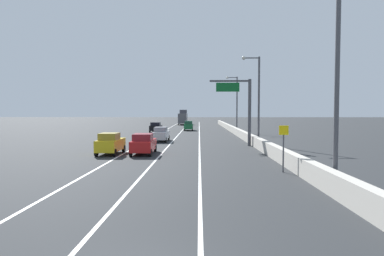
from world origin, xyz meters
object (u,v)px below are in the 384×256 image
car_black_1 (156,127)px  car_yellow_2 (110,144)px  overhead_sign_gantry (243,104)px  car_green_3 (188,126)px  car_silver_4 (161,134)px  speed_advisory_sign (283,145)px  lamp_post_right_near (332,70)px  car_red_0 (144,144)px  lamp_post_right_second (257,94)px  lamp_post_right_third (236,100)px  box_truck (183,118)px

car_black_1 → car_yellow_2: (0.08, -33.08, 0.04)m
overhead_sign_gantry → car_green_3: bearing=102.9°
car_black_1 → car_silver_4: size_ratio=0.93×
speed_advisory_sign → car_yellow_2: bearing=146.4°
speed_advisory_sign → car_green_3: (-7.54, 47.56, -0.79)m
lamp_post_right_near → car_black_1: bearing=107.6°
car_red_0 → car_green_3: car_green_3 is taller
car_red_0 → car_black_1: bearing=95.3°
car_red_0 → speed_advisory_sign: bearing=-41.2°
overhead_sign_gantry → car_red_0: bearing=-143.3°
car_red_0 → car_green_3: (2.91, 38.42, 0.03)m
lamp_post_right_second → car_green_3: lamp_post_right_second is taller
speed_advisory_sign → car_yellow_2: size_ratio=0.71×
overhead_sign_gantry → lamp_post_right_second: size_ratio=0.72×
lamp_post_right_near → car_yellow_2: size_ratio=2.45×
lamp_post_right_near → car_red_0: 18.65m
lamp_post_right_second → lamp_post_right_third: size_ratio=1.00×
lamp_post_right_third → car_green_3: lamp_post_right_third is taller
lamp_post_right_second → car_yellow_2: bearing=-147.2°
overhead_sign_gantry → car_black_1: (-13.07, 25.39, -3.80)m
car_green_3 → overhead_sign_gantry: bearing=-77.1°
speed_advisory_sign → lamp_post_right_second: bearing=85.7°
lamp_post_right_near → lamp_post_right_second: (0.16, 22.98, 0.00)m
speed_advisory_sign → car_black_1: (-13.51, 41.99, -0.83)m
lamp_post_right_near → car_silver_4: lamp_post_right_near is taller
lamp_post_right_second → box_truck: lamp_post_right_second is taller
overhead_sign_gantry → lamp_post_right_second: lamp_post_right_second is taller
lamp_post_right_third → car_red_0: (-11.84, -32.31, -4.99)m
car_black_1 → box_truck: (3.39, 36.35, 1.08)m
overhead_sign_gantry → box_truck: bearing=98.9°
lamp_post_right_second → car_black_1: 28.30m
speed_advisory_sign → car_yellow_2: speed_advisory_sign is taller
lamp_post_right_second → car_red_0: (-11.84, -9.32, -4.99)m
car_yellow_2 → speed_advisory_sign: bearing=-33.6°
lamp_post_right_second → lamp_post_right_third: same height
car_black_1 → car_green_3: (5.98, 5.57, 0.04)m
lamp_post_right_second → box_truck: size_ratio=1.05×
car_green_3 → lamp_post_right_near: bearing=-80.4°
lamp_post_right_near → car_yellow_2: lamp_post_right_near is taller
car_green_3 → lamp_post_right_second: bearing=-72.9°
speed_advisory_sign → overhead_sign_gantry: bearing=91.5°
speed_advisory_sign → car_green_3: 48.16m
speed_advisory_sign → car_silver_4: 24.50m
lamp_post_right_third → car_red_0: bearing=-110.1°
speed_advisory_sign → car_silver_4: (-10.30, 22.21, -0.82)m
car_red_0 → car_yellow_2: bearing=-175.6°
lamp_post_right_near → box_truck: bearing=97.8°
lamp_post_right_third → box_truck: 38.86m
car_yellow_2 → box_truck: (3.31, 69.44, 1.04)m
lamp_post_right_second → car_black_1: (-14.91, 23.53, -5.00)m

